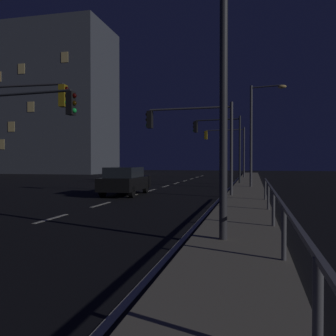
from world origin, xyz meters
TOP-DOWN VIEW (x-y plane):
  - ground_plane at (0.00, 17.50)m, footprint 112.00×112.00m
  - sidewalk_right at (6.12, 17.50)m, footprint 2.08×77.00m
  - lane_markings_center at (0.00, 21.00)m, footprint 0.14×50.00m
  - lane_edge_line at (4.83, 22.50)m, footprint 0.14×53.00m
  - car at (-0.50, 17.43)m, footprint 1.98×4.46m
  - traffic_light_far_right at (3.18, 17.52)m, footprint 4.82×0.52m
  - traffic_light_near_left at (-3.15, 11.96)m, footprint 4.94×0.68m
  - traffic_light_overhead_east at (3.52, 39.13)m, footprint 4.58×0.74m
  - traffic_light_far_center at (-3.65, 12.57)m, footprint 4.12×0.37m
  - traffic_light_far_left at (3.71, 28.30)m, footprint 4.00×0.76m
  - street_lamp_across_street at (6.71, 24.00)m, footprint 2.38×0.71m
  - street_lamp_far_end at (5.87, 6.21)m, footprint 0.59×1.66m
  - barrier_fence at (7.01, 6.72)m, footprint 0.09×17.54m
  - building_distant at (-25.50, 51.48)m, footprint 19.11×11.39m

SIDE VIEW (x-z plane):
  - ground_plane at x=0.00m, z-range 0.00..0.00m
  - lane_edge_line at x=4.83m, z-range 0.00..0.01m
  - lane_markings_center at x=0.00m, z-range 0.00..0.01m
  - sidewalk_right at x=6.12m, z-range 0.00..0.14m
  - car at x=-0.50m, z-range 0.04..1.61m
  - barrier_fence at x=7.01m, z-range 0.40..1.38m
  - traffic_light_near_left at x=-3.15m, z-range 1.09..6.12m
  - traffic_light_far_right at x=3.18m, z-range 1.19..6.03m
  - traffic_light_far_center at x=-3.65m, z-range 1.13..6.65m
  - traffic_light_far_left at x=3.71m, z-range 1.25..6.68m
  - traffic_light_overhead_east at x=3.52m, z-range 1.30..6.79m
  - street_lamp_across_street at x=6.71m, z-range 0.90..7.89m
  - street_lamp_far_end at x=5.87m, z-range 0.86..8.20m
  - building_distant at x=-25.50m, z-range 0.00..23.18m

